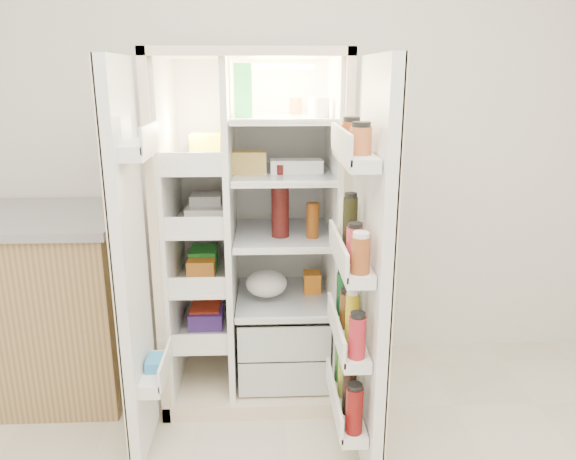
{
  "coord_description": "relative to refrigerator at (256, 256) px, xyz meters",
  "views": [
    {
      "loc": [
        -0.09,
        -1.13,
        1.69
      ],
      "look_at": [
        0.01,
        1.25,
        1.0
      ],
      "focal_mm": 34.0,
      "sensor_mm": 36.0,
      "label": 1
    }
  ],
  "objects": [
    {
      "name": "freezer_door",
      "position": [
        -0.51,
        -0.6,
        0.15
      ],
      "size": [
        0.15,
        0.4,
        1.72
      ],
      "color": "white",
      "rests_on": "floor"
    },
    {
      "name": "kitchen_counter",
      "position": [
        -1.37,
        -0.04,
        -0.24
      ],
      "size": [
        1.38,
        0.73,
        1.0
      ],
      "color": "#A17C50",
      "rests_on": "floor"
    },
    {
      "name": "wall_back",
      "position": [
        0.14,
        0.35,
        0.61
      ],
      "size": [
        4.0,
        0.02,
        2.7
      ],
      "primitive_type": "cube",
      "color": "silver",
      "rests_on": "floor"
    },
    {
      "name": "refrigerator",
      "position": [
        0.0,
        0.0,
        0.0
      ],
      "size": [
        0.92,
        0.7,
        1.8
      ],
      "color": "beige",
      "rests_on": "floor"
    },
    {
      "name": "fridge_door",
      "position": [
        0.47,
        -0.7,
        0.13
      ],
      "size": [
        0.17,
        0.58,
        1.72
      ],
      "color": "white",
      "rests_on": "floor"
    }
  ]
}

